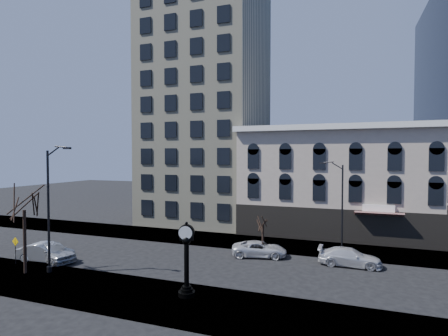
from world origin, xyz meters
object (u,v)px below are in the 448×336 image
at_px(street_lamp_near, 55,175).
at_px(car_near_b, 46,252).
at_px(street_clock, 187,262).
at_px(warning_sign, 15,246).
at_px(car_near_a, 52,252).

distance_m(street_lamp_near, car_near_b, 8.03).
xyz_separation_m(street_clock, car_near_b, (-14.86, 2.81, -1.50)).
bearing_deg(street_clock, warning_sign, 159.43).
bearing_deg(car_near_a, street_lamp_near, -114.23).
bearing_deg(car_near_b, street_lamp_near, -129.40).
relative_size(car_near_a, car_near_b, 1.04).
xyz_separation_m(warning_sign, car_near_a, (1.89, 1.94, -0.83)).
xyz_separation_m(street_clock, street_lamp_near, (-11.36, 0.57, 5.37)).
distance_m(street_clock, warning_sign, 16.37).
bearing_deg(street_clock, car_near_a, 151.38).
bearing_deg(car_near_b, street_clock, -107.54).
height_order(street_clock, car_near_b, street_clock).
bearing_deg(car_near_a, street_clock, -87.29).
relative_size(warning_sign, car_near_a, 0.45).
height_order(street_clock, street_lamp_near, street_lamp_near).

